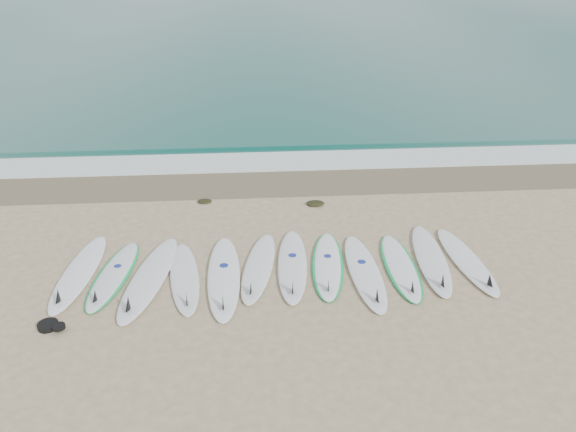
{
  "coord_description": "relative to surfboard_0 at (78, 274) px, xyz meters",
  "views": [
    {
      "loc": [
        -0.41,
        -8.74,
        5.52
      ],
      "look_at": [
        0.32,
        1.43,
        0.4
      ],
      "focal_mm": 35.0,
      "sensor_mm": 36.0,
      "label": 1
    }
  ],
  "objects": [
    {
      "name": "surfboard_8",
      "position": [
        5.18,
        -0.35,
        -0.0
      ],
      "size": [
        0.59,
        2.67,
        0.34
      ],
      "rotation": [
        0.0,
        0.0,
        0.02
      ],
      "color": "white",
      "rests_on": "ground"
    },
    {
      "name": "surfboard_7",
      "position": [
        4.54,
        -0.02,
        -0.01
      ],
      "size": [
        0.88,
        2.48,
        0.31
      ],
      "rotation": [
        0.0,
        0.0,
        -0.12
      ],
      "color": "white",
      "rests_on": "ground"
    },
    {
      "name": "ground",
      "position": [
        3.58,
        -0.08,
        -0.06
      ],
      "size": [
        120.0,
        120.0,
        0.0
      ],
      "primitive_type": "plane",
      "color": "tan"
    },
    {
      "name": "leash_coil",
      "position": [
        -0.04,
        -1.5,
        -0.01
      ],
      "size": [
        0.46,
        0.36,
        0.11
      ],
      "color": "black",
      "rests_on": "ground"
    },
    {
      "name": "surfboard_0",
      "position": [
        0.0,
        0.0,
        0.0
      ],
      "size": [
        0.76,
        2.72,
        0.34
      ],
      "rotation": [
        0.0,
        0.0,
        -0.08
      ],
      "color": "white",
      "rests_on": "ground"
    },
    {
      "name": "surfboard_5",
      "position": [
        3.25,
        -0.03,
        -0.0
      ],
      "size": [
        0.94,
        2.54,
        0.32
      ],
      "rotation": [
        0.0,
        0.0,
        -0.17
      ],
      "color": "white",
      "rests_on": "ground"
    },
    {
      "name": "surfboard_10",
      "position": [
        6.51,
        0.0,
        -0.0
      ],
      "size": [
        0.81,
        2.68,
        0.34
      ],
      "rotation": [
        0.0,
        0.0,
        -0.1
      ],
      "color": "silver",
      "rests_on": "ground"
    },
    {
      "name": "surfboard_3",
      "position": [
        1.93,
        -0.29,
        -0.01
      ],
      "size": [
        0.85,
        2.49,
        0.31
      ],
      "rotation": [
        0.0,
        0.0,
        0.14
      ],
      "color": "white",
      "rests_on": "ground"
    },
    {
      "name": "surfboard_2",
      "position": [
        1.29,
        -0.27,
        0.0
      ],
      "size": [
        1.07,
        2.93,
        0.37
      ],
      "rotation": [
        0.0,
        0.0,
        -0.17
      ],
      "color": "white",
      "rests_on": "ground"
    },
    {
      "name": "surfboard_11",
      "position": [
        7.17,
        -0.09,
        -0.0
      ],
      "size": [
        0.7,
        2.54,
        0.32
      ],
      "rotation": [
        0.0,
        0.0,
        0.07
      ],
      "color": "white",
      "rests_on": "ground"
    },
    {
      "name": "surfboard_6",
      "position": [
        3.88,
        -0.02,
        -0.0
      ],
      "size": [
        0.74,
        2.66,
        0.34
      ],
      "rotation": [
        0.0,
        0.0,
        -0.07
      ],
      "color": "white",
      "rests_on": "ground"
    },
    {
      "name": "wet_sand_band",
      "position": [
        3.58,
        4.02,
        -0.05
      ],
      "size": [
        120.0,
        1.8,
        0.01
      ],
      "primitive_type": "cube",
      "color": "brown",
      "rests_on": "ground"
    },
    {
      "name": "surfboard_9",
      "position": [
        5.88,
        -0.18,
        -0.01
      ],
      "size": [
        0.64,
        2.41,
        0.3
      ],
      "rotation": [
        0.0,
        0.0,
        -0.03
      ],
      "color": "white",
      "rests_on": "ground"
    },
    {
      "name": "seaweed_far",
      "position": [
        4.62,
        2.68,
        -0.02
      ],
      "size": [
        0.41,
        0.32,
        0.08
      ],
      "primitive_type": "ellipsoid",
      "color": "black",
      "rests_on": "ground"
    },
    {
      "name": "seaweed_near",
      "position": [
        2.09,
        2.99,
        -0.03
      ],
      "size": [
        0.32,
        0.25,
        0.06
      ],
      "primitive_type": "ellipsoid",
      "color": "black",
      "rests_on": "ground"
    },
    {
      "name": "ocean",
      "position": [
        3.58,
        32.42,
        -0.04
      ],
      "size": [
        120.0,
        55.0,
        0.03
      ],
      "primitive_type": "cube",
      "color": "#205B51",
      "rests_on": "ground"
    },
    {
      "name": "wave_crest",
      "position": [
        3.58,
        6.92,
        -0.01
      ],
      "size": [
        120.0,
        1.0,
        0.1
      ],
      "primitive_type": "cube",
      "color": "#205B51",
      "rests_on": "ground"
    },
    {
      "name": "surfboard_4",
      "position": [
        2.63,
        -0.33,
        0.0
      ],
      "size": [
        0.65,
        2.83,
        0.36
      ],
      "rotation": [
        0.0,
        0.0,
        0.02
      ],
      "color": "white",
      "rests_on": "ground"
    },
    {
      "name": "surfboard_1",
      "position": [
        0.64,
        -0.09,
        -0.01
      ],
      "size": [
        0.88,
        2.43,
        0.3
      ],
      "rotation": [
        0.0,
        0.0,
        -0.13
      ],
      "color": "silver",
      "rests_on": "ground"
    },
    {
      "name": "foam_band",
      "position": [
        3.58,
        5.42,
        -0.04
      ],
      "size": [
        120.0,
        1.4,
        0.04
      ],
      "primitive_type": "cube",
      "color": "silver",
      "rests_on": "ground"
    }
  ]
}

